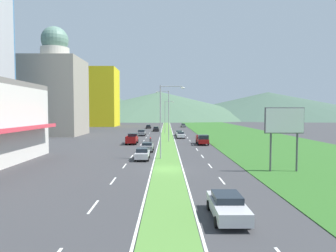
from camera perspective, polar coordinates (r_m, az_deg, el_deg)
name	(u,v)px	position (r m, az deg, el deg)	size (l,w,h in m)	color
ground_plane	(167,169)	(32.72, -0.12, -8.56)	(600.00, 600.00, 0.00)	#38383A
grass_median	(167,132)	(92.29, -0.25, -1.10)	(3.20, 240.00, 0.06)	#518438
grass_verge_right	(231,132)	(94.59, 12.33, -1.07)	(24.00, 240.00, 0.06)	#2D6023
lane_dash_left_1	(93,207)	(21.09, -14.51, -15.14)	(0.16, 2.80, 0.01)	silver
lane_dash_left_2	(113,181)	(28.02, -10.75, -10.56)	(0.16, 2.80, 0.01)	silver
lane_dash_left_3	(125,166)	(35.13, -8.56, -7.78)	(0.16, 2.80, 0.01)	silver
lane_dash_left_4	(132,156)	(42.33, -7.12, -5.94)	(0.16, 2.80, 0.01)	silver
lane_dash_left_5	(137,150)	(49.58, -6.11, -4.64)	(0.16, 2.80, 0.01)	silver
lane_dash_left_6	(141,145)	(56.86, -5.36, -3.66)	(0.16, 2.80, 0.01)	silver
lane_dash_left_7	(144,141)	(64.15, -4.78, -2.91)	(0.16, 2.80, 0.01)	silver
lane_dash_left_8	(146,138)	(71.47, -4.33, -2.31)	(0.16, 2.80, 0.01)	silver
lane_dash_left_9	(148,135)	(78.79, -3.95, -1.82)	(0.16, 2.80, 0.01)	silver
lane_dash_left_10	(150,133)	(86.12, -3.64, -1.42)	(0.16, 2.80, 0.01)	silver
lane_dash_left_11	(151,131)	(93.45, -3.38, -1.07)	(0.16, 2.80, 0.01)	silver
lane_dash_right_1	(243,206)	(21.14, 14.47, -15.10)	(0.16, 2.80, 0.01)	silver
lane_dash_right_2	(222,181)	(28.06, 10.57, -10.53)	(0.16, 2.80, 0.01)	silver
lane_dash_right_3	(210,166)	(35.17, 8.28, -7.77)	(0.16, 2.80, 0.01)	silver
lane_dash_right_4	(202,156)	(42.36, 6.79, -5.93)	(0.16, 2.80, 0.01)	silver
lane_dash_right_5	(197,150)	(49.60, 5.73, -4.63)	(0.16, 2.80, 0.01)	silver
lane_dash_right_6	(193,145)	(56.88, 4.95, -3.66)	(0.16, 2.80, 0.01)	silver
lane_dash_right_7	(190,141)	(64.17, 4.34, -2.91)	(0.16, 2.80, 0.01)	silver
lane_dash_right_8	(188,138)	(71.48, 3.87, -2.31)	(0.16, 2.80, 0.01)	silver
lane_dash_right_9	(186,135)	(78.80, 3.47, -1.82)	(0.16, 2.80, 0.01)	silver
lane_dash_right_10	(184,133)	(86.13, 3.15, -1.41)	(0.16, 2.80, 0.01)	silver
lane_dash_right_11	(183,131)	(93.46, 2.88, -1.07)	(0.16, 2.80, 0.01)	silver
edge_line_median_left	(161,132)	(92.31, -1.34, -1.12)	(0.16, 240.00, 0.01)	silver
edge_line_median_right	(172,132)	(92.31, 0.84, -1.12)	(0.16, 240.00, 0.01)	silver
domed_building	(56,91)	(84.91, -21.23, 6.40)	(14.17, 14.17, 29.28)	#9E9384
midrise_colored	(100,97)	(130.42, -13.17, 5.51)	(14.56, 14.56, 25.13)	yellow
hill_far_left	(90,99)	(328.35, -15.05, 5.22)	(132.58, 132.58, 40.46)	#3D5647
hill_far_center	(160,105)	(263.13, -1.57, 4.13)	(200.02, 200.02, 24.08)	#47664C
hill_far_right	(268,105)	(292.72, 19.06, 3.91)	(222.16, 222.16, 24.70)	#3D5647
street_lamp_near	(163,117)	(39.20, -0.96, 1.84)	(3.38, 0.29, 10.02)	#99999E
street_lamp_mid	(167,113)	(61.66, -0.10, 2.60)	(2.87, 0.28, 10.90)	#99999E
street_lamp_far	(166,115)	(84.11, -0.40, 2.19)	(2.69, 0.28, 9.51)	#99999E
billboard_roadside	(284,124)	(33.23, 21.97, 0.35)	(4.24, 0.28, 6.93)	#4C4C51
car_0	(183,125)	(119.08, 3.01, 0.15)	(1.87, 4.23, 1.49)	slate
car_1	(156,129)	(94.09, -2.37, -0.58)	(1.92, 4.16, 1.53)	black
car_2	(181,135)	(70.13, 2.52, -1.77)	(1.97, 4.36, 1.53)	silver
car_3	(141,133)	(77.58, -5.25, -1.32)	(2.04, 4.73, 1.56)	slate
car_4	(148,127)	(109.75, -3.87, -0.11)	(1.90, 4.19, 1.39)	black
car_5	(179,133)	(76.43, 2.16, -1.40)	(1.86, 4.21, 1.44)	#B2B2B7
car_6	(227,206)	(18.63, 11.60, -15.12)	(2.04, 4.70, 1.46)	#B2B2B7
car_7	(142,154)	(39.22, -5.07, -5.47)	(1.90, 4.31, 1.57)	#B2B2B7
car_8	(147,147)	(47.09, -4.10, -4.10)	(1.97, 4.16, 1.47)	slate
pickup_truck_0	(132,139)	(58.44, -7.06, -2.53)	(2.18, 5.40, 2.00)	maroon
pickup_truck_1	(202,140)	(56.85, 6.79, -2.68)	(2.18, 5.40, 2.00)	maroon
motorcycle_rider	(150,143)	(52.30, -3.47, -3.41)	(0.36, 2.00, 1.80)	black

